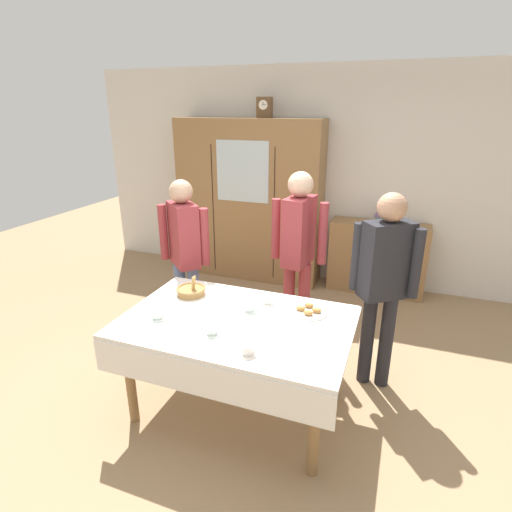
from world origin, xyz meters
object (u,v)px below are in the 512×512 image
Objects in this scene: tea_cup_far_right at (248,350)px; person_near_right_end at (184,247)px; bread_basket at (191,291)px; person_by_cabinet at (384,274)px; book_stack at (381,218)px; spoon_mid_right at (310,349)px; spoon_mid_left at (254,327)px; bookshelf_low at (377,258)px; dining_table at (235,335)px; tea_cup_far_left at (212,331)px; pastry_plate at (309,311)px; mantel_clock at (265,107)px; person_behind_table_right at (298,243)px; tea_cup_mid_right at (249,308)px; wall_cabinet at (249,201)px; tea_cup_near_right at (266,301)px; tea_cup_center at (157,315)px.

person_near_right_end reaches higher than tea_cup_far_right.
person_by_cabinet is at bearing 16.94° from bread_basket.
book_stack is 1.72× the size of tea_cup_far_right.
spoon_mid_right is 0.45m from spoon_mid_left.
person_near_right_end is at bearing 133.30° from tea_cup_far_right.
bookshelf_low is 5.18× the size of book_stack.
tea_cup_far_left reaches higher than dining_table.
tea_cup_far_right is 0.39m from spoon_mid_right.
spoon_mid_left is 1.11m from person_by_cabinet.
person_near_right_end reaches higher than bookshelf_low.
bread_basket is 0.86× the size of pastry_plate.
pastry_plate reaches higher than spoon_mid_right.
spoon_mid_right is (1.28, -2.74, -1.42)m from mantel_clock.
person_by_cabinet is at bearing 43.65° from spoon_mid_left.
person_behind_table_right is (-0.08, 1.46, 0.23)m from tea_cup_far_right.
book_stack is 1.91m from person_by_cabinet.
tea_cup_mid_right is at bearing 120.33° from spoon_mid_left.
tea_cup_far_right is at bearing -76.18° from spoon_mid_left.
person_near_right_end is (-0.79, 1.04, 0.17)m from tea_cup_far_left.
bookshelf_low is 0.69× the size of person_behind_table_right.
spoon_mid_right is at bearing -94.15° from bookshelf_low.
mantel_clock is at bearing -178.02° from book_stack.
tea_cup_far_left is 1.37m from person_behind_table_right.
wall_cabinet reaches higher than person_near_right_end.
bookshelf_low is 1.99m from person_by_cabinet.
person_near_right_end reaches higher than bread_basket.
tea_cup_far_right is (0.23, -0.34, 0.13)m from dining_table.
tea_cup_far_left is 0.34m from tea_cup_far_right.
wall_cabinet is 2.92m from tea_cup_far_left.
mantel_clock is at bearing -178.02° from bookshelf_low.
book_stack reaches higher than tea_cup_near_right.
dining_table is at bearing -70.83° from wall_cabinet.
person_by_cabinet reaches higher than pastry_plate.
bread_basket is (-0.51, 0.29, 0.14)m from dining_table.
mantel_clock is at bearing 107.60° from tea_cup_far_right.
bread_basket reaches higher than tea_cup_far_left.
tea_cup_mid_right is at bearing -68.73° from wall_cabinet.
tea_cup_mid_right is at bearing -115.66° from tea_cup_near_right.
person_by_cabinet is at bearing -48.45° from mantel_clock.
tea_cup_near_right is at bearing -106.32° from book_stack.
dining_table is 1.24m from person_by_cabinet.
tea_cup_center is (-1.32, -2.79, 0.36)m from bookshelf_low.
tea_cup_far_right is 1.30m from person_by_cabinet.
spoon_mid_left is (0.12, -0.21, -0.02)m from tea_cup_mid_right.
book_stack reaches higher than pastry_plate.
tea_cup_near_right is at bearing -106.32° from bookshelf_low.
spoon_mid_left is 1.35m from person_near_right_end.
person_behind_table_right is at bearing 86.70° from tea_cup_near_right.
tea_cup_far_left is at bearing -175.70° from spoon_mid_right.
spoon_mid_right is at bearing -112.37° from person_by_cabinet.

